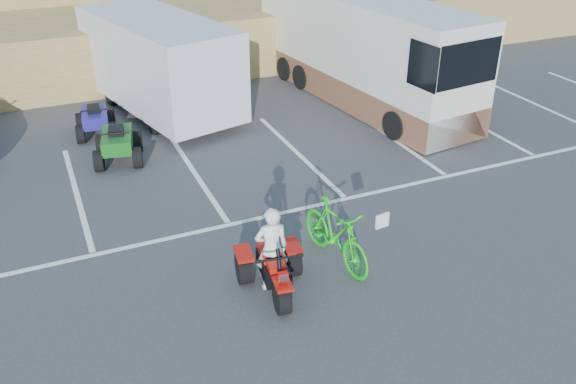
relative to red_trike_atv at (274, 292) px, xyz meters
name	(u,v)px	position (x,y,z in m)	size (l,w,h in m)	color
ground	(274,292)	(-0.01, -0.01, 0.00)	(100.00, 100.00, 0.00)	#38383B
parking_stripes	(242,182)	(0.86, 4.06, 0.00)	(28.00, 5.16, 0.01)	white
grass_embankment	(112,19)	(-0.01, 15.47, 1.42)	(40.00, 8.50, 3.10)	olive
red_trike_atv	(274,292)	(0.00, 0.00, 0.00)	(1.15, 1.53, 1.00)	#B2120A
rider	(272,249)	(0.02, 0.15, 0.79)	(0.58, 0.38, 1.58)	white
green_dirt_bike	(336,234)	(1.37, 0.40, 0.60)	(0.56, 1.99, 1.20)	#14BF19
cargo_trailer	(159,62)	(0.29, 9.27, 1.46)	(3.66, 6.19, 2.71)	silver
rv_motorhome	(361,56)	(6.09, 7.86, 1.34)	(3.20, 8.76, 3.08)	silver
quad_atv_blue	(98,134)	(-1.78, 8.24, 0.00)	(1.03, 1.39, 0.91)	navy
quad_atv_green	(120,160)	(-1.51, 6.36, 0.00)	(1.11, 1.49, 0.97)	#145918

